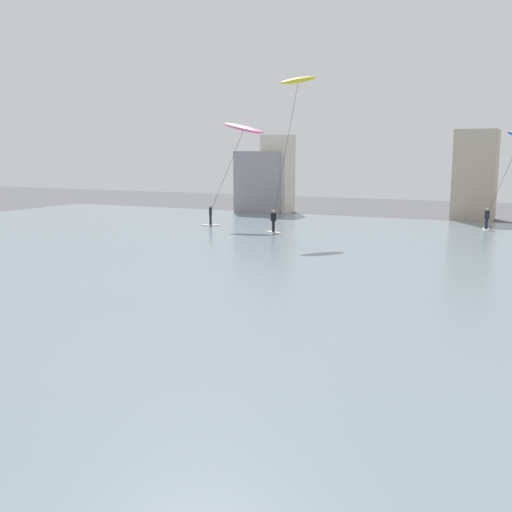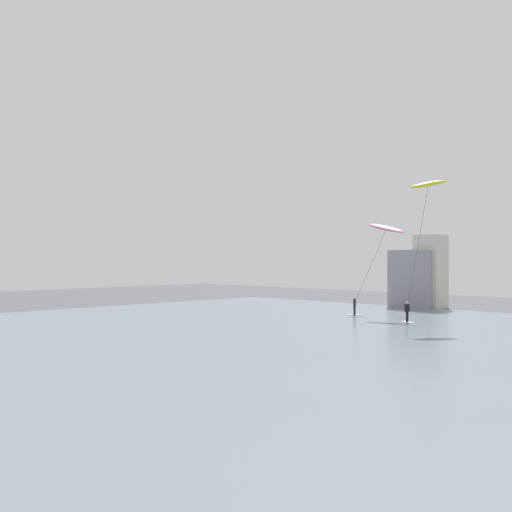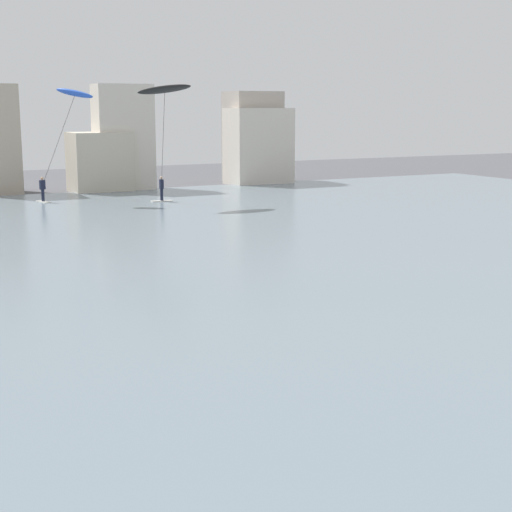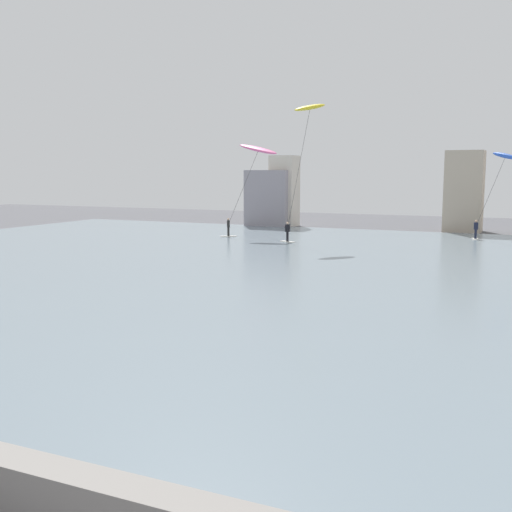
{
  "view_description": "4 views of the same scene",
  "coord_description": "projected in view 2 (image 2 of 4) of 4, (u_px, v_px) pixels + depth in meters",
  "views": [
    {
      "loc": [
        6.5,
        2.76,
        5.86
      ],
      "look_at": [
        1.12,
        13.99,
        3.74
      ],
      "focal_mm": 42.69,
      "sensor_mm": 36.0,
      "label": 1
    },
    {
      "loc": [
        13.67,
        1.18,
        5.13
      ],
      "look_at": [
        -0.16,
        15.02,
        5.2
      ],
      "focal_mm": 42.44,
      "sensor_mm": 36.0,
      "label": 2
    },
    {
      "loc": [
        -8.08,
        0.65,
        6.13
      ],
      "look_at": [
        0.54,
        17.38,
        2.51
      ],
      "focal_mm": 54.08,
      "sensor_mm": 36.0,
      "label": 3
    },
    {
      "loc": [
        6.54,
        -3.19,
        5.73
      ],
      "look_at": [
        -2.87,
        17.77,
        2.58
      ],
      "focal_mm": 42.79,
      "sensor_mm": 36.0,
      "label": 4
    }
  ],
  "objects": [
    {
      "name": "water_bay",
      "position": [
        477.0,
        359.0,
        30.49
      ],
      "size": [
        84.0,
        52.0,
        0.1
      ],
      "primitive_type": "cube",
      "color": "slate",
      "rests_on": "ground"
    },
    {
      "name": "kitesurfer_yellow",
      "position": [
        426.0,
        197.0,
        46.21
      ],
      "size": [
        3.71,
        3.21,
        11.16
      ],
      "color": "silver",
      "rests_on": "water_bay"
    },
    {
      "name": "kitesurfer_pink",
      "position": [
        384.0,
        234.0,
        52.86
      ],
      "size": [
        4.61,
        2.98,
        8.34
      ],
      "color": "silver",
      "rests_on": "water_bay"
    }
  ]
}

